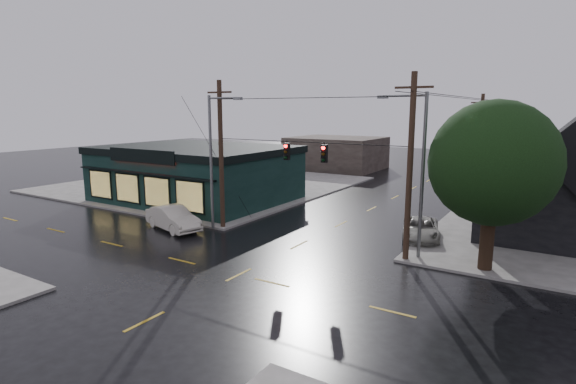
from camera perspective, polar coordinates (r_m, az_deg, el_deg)
The scene contains 15 objects.
ground_plane at distance 23.20m, azimuth -6.25°, elevation -10.40°, with size 160.00×160.00×0.00m, color black.
sidewalk_nw at distance 50.55m, azimuth -10.13°, elevation 1.00°, with size 28.00×28.00×0.15m, color slate.
pizza_shop at distance 41.71m, azimuth -11.59°, elevation 2.42°, with size 16.30×12.34×4.90m.
corner_tree at distance 24.39m, azimuth 24.61°, elevation 3.30°, with size 6.25×6.25×8.60m.
utility_pole_nw at distance 31.92m, azimuth -8.25°, elevation -4.61°, with size 2.00×0.32×10.15m, color black, non-canonical shape.
utility_pole_ne at distance 25.84m, azimuth 14.66°, elevation -8.48°, with size 2.00×0.32×10.15m, color black, non-canonical shape.
utility_pole_far_a at distance 46.25m, azimuth 22.68°, elevation -0.62°, with size 2.00×0.32×9.65m, color black, non-canonical shape.
utility_pole_far_b at distance 65.87m, azimuth 25.57°, elevation 2.25°, with size 2.00×0.32×9.15m, color black, non-canonical shape.
utility_pole_far_c at distance 85.66m, azimuth 27.14°, elevation 3.79°, with size 2.00×0.32×9.15m, color black, non-canonical shape.
span_signal_assembly at distance 27.15m, azimuth 2.19°, elevation 5.09°, with size 13.00×0.48×1.23m.
streetlight_nw at distance 31.60m, azimuth -9.49°, elevation -4.80°, with size 5.40×0.30×9.15m, color slate, non-canonical shape.
streetlight_ne at distance 26.35m, azimuth 16.17°, elevation -8.18°, with size 5.40×0.30×9.15m, color slate, non-canonical shape.
bg_building_west at distance 63.55m, azimuth 6.15°, elevation 4.95°, with size 12.00×10.00×4.40m, color #2F2522.
sedan_cream at distance 32.07m, azimuth -14.39°, elevation -3.24°, with size 1.74×5.00×1.65m, color beige.
suv_silver at distance 30.15m, azimuth 16.52°, elevation -4.51°, with size 2.23×4.83×1.34m, color gray.
Camera 1 is at (13.50, -16.97, 8.23)m, focal length 28.00 mm.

